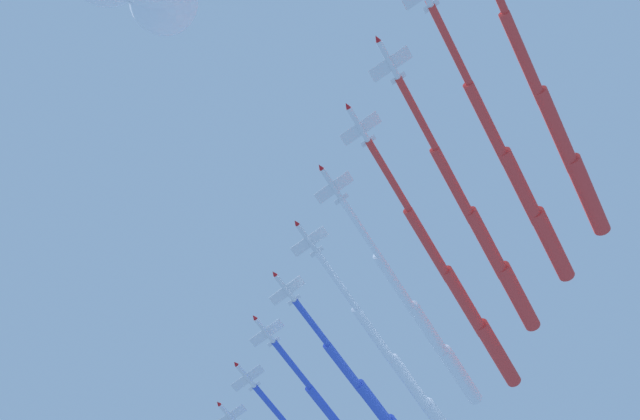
% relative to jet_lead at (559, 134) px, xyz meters
% --- Properties ---
extents(jet_lead, '(34.56, 77.72, 4.58)m').
position_rel_jet_lead_xyz_m(jet_lead, '(0.00, 0.00, 0.00)').
color(jet_lead, silver).
extents(jet_port_inner, '(34.03, 75.32, 4.55)m').
position_rel_jet_lead_xyz_m(jet_port_inner, '(7.04, -11.45, -1.46)').
color(jet_port_inner, silver).
extents(jet_starboard_inner, '(33.67, 76.07, 4.51)m').
position_rel_jet_lead_xyz_m(jet_starboard_inner, '(13.97, -24.95, -1.78)').
color(jet_starboard_inner, silver).
extents(jet_port_mid, '(36.37, 81.49, 4.49)m').
position_rel_jet_lead_xyz_m(jet_port_mid, '(18.89, -41.49, -1.39)').
color(jet_port_mid, silver).
extents(jet_starboard_mid, '(33.75, 73.77, 4.54)m').
position_rel_jet_lead_xyz_m(jet_starboard_mid, '(27.28, -49.45, -1.32)').
color(jet_starboard_mid, silver).
extents(jet_port_outer, '(36.26, 80.44, 4.51)m').
position_rel_jet_lead_xyz_m(jet_port_outer, '(32.34, -66.81, -1.38)').
color(jet_port_outer, silver).
extents(jet_starboard_outer, '(31.80, 69.27, 4.59)m').
position_rel_jet_lead_xyz_m(jet_starboard_outer, '(41.91, -72.53, -1.38)').
color(jet_starboard_outer, silver).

